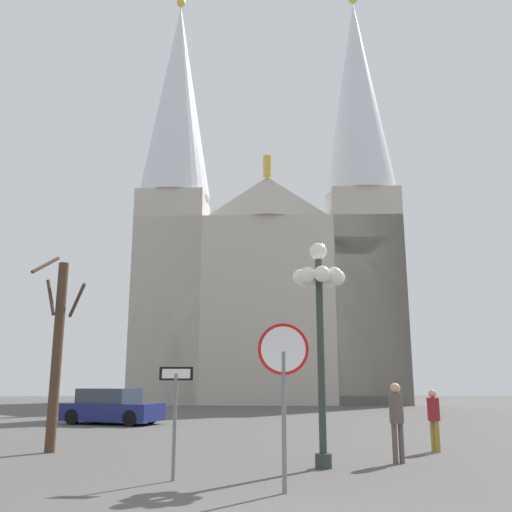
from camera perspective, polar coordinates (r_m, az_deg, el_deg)
The scene contains 8 objects.
cathedral at distance 47.37m, azimuth 1.24°, elevation -0.87°, with size 22.05×14.18×35.94m.
stop_sign at distance 9.81m, azimuth 2.84°, elevation -11.61°, with size 0.89×0.08×2.81m.
one_way_arrow_sign at distance 11.07m, azimuth -8.30°, elevation -15.01°, with size 0.65×0.10×2.08m.
street_lamp at distance 12.66m, azimuth 6.54°, elevation -4.59°, with size 1.21×1.21×4.92m.
bare_tree at distance 16.00m, azimuth -19.77°, elevation -8.95°, with size 1.43×1.21×5.33m.
parked_car_near_navy at distance 25.27m, azimuth -14.62°, elevation -14.81°, with size 4.48×3.22×1.48m.
pedestrian_walking at distance 13.54m, azimuth 14.24°, elevation -15.46°, with size 0.32×0.32×1.76m.
pedestrian_standing at distance 15.91m, azimuth 17.79°, elevation -15.21°, with size 0.32×0.32×1.58m.
Camera 1 is at (-0.43, -6.59, 1.84)m, focal length 38.94 mm.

